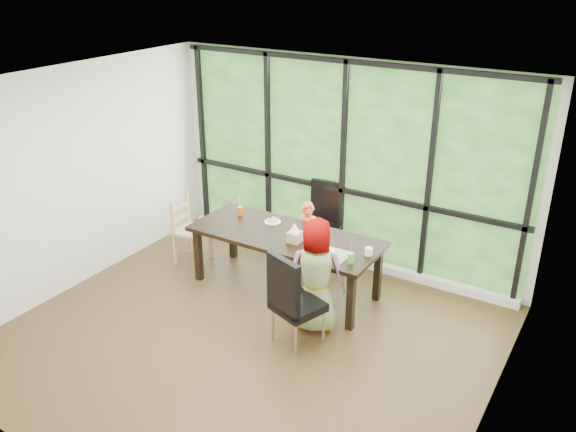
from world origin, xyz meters
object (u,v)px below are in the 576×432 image
object	(u,v)px
chair_window_leather	(322,224)
orange_cup	(240,211)
chair_interior_leather	(298,299)
white_mug	(369,252)
chair_end_beech	(192,231)
child_toddler	(308,237)
child_older	(314,275)
plate_near	(322,252)
tissue_box	(295,237)
green_cup	(351,258)
dining_table	(285,262)
plate_far	(273,222)

from	to	relation	value
chair_window_leather	orange_cup	world-z (taller)	chair_window_leather
chair_interior_leather	white_mug	xyz separation A→B (m)	(0.37, 0.92, 0.25)
chair_end_beech	child_toddler	xyz separation A→B (m)	(1.45, 0.57, 0.03)
child_older	child_toddler	bearing A→B (deg)	-78.19
child_older	plate_near	size ratio (longest dim) A/B	4.74
chair_end_beech	child_older	distance (m)	2.20
chair_end_beech	tissue_box	distance (m)	1.69
child_older	orange_cup	bearing A→B (deg)	-46.36
child_toddler	white_mug	size ratio (longest dim) A/B	10.73
plate_near	orange_cup	size ratio (longest dim) A/B	2.44
chair_end_beech	plate_near	xyz separation A→B (m)	(2.05, -0.17, 0.31)
child_older	green_cup	world-z (taller)	child_older
orange_cup	tissue_box	bearing A→B (deg)	-17.20
dining_table	chair_interior_leather	world-z (taller)	chair_interior_leather
plate_far	tissue_box	distance (m)	0.62
chair_interior_leather	plate_near	xyz separation A→B (m)	(-0.11, 0.71, 0.22)
plate_far	tissue_box	xyz separation A→B (m)	(0.52, -0.33, 0.06)
child_older	tissue_box	size ratio (longest dim) A/B	8.73
child_toddler	plate_far	xyz separation A→B (m)	(-0.32, -0.34, 0.28)
chair_end_beech	tissue_box	size ratio (longest dim) A/B	6.03
chair_window_leather	dining_table	bearing A→B (deg)	-98.70
plate_far	tissue_box	bearing A→B (deg)	-32.71
child_toddler	tissue_box	xyz separation A→B (m)	(0.20, -0.67, 0.33)
dining_table	chair_interior_leather	bearing A→B (deg)	-51.58
dining_table	child_toddler	xyz separation A→B (m)	(-0.00, 0.56, 0.11)
child_older	green_cup	bearing A→B (deg)	-157.45
chair_end_beech	tissue_box	world-z (taller)	chair_end_beech
chair_window_leather	chair_end_beech	distance (m)	1.73
chair_window_leather	plate_far	bearing A→B (deg)	-123.48
chair_end_beech	plate_near	distance (m)	2.08
child_toddler	chair_end_beech	bearing A→B (deg)	-175.85
white_mug	child_older	bearing A→B (deg)	-125.23
white_mug	tissue_box	distance (m)	0.89
dining_table	orange_cup	distance (m)	0.93
green_cup	tissue_box	bearing A→B (deg)	170.88
chair_interior_leather	plate_near	size ratio (longest dim) A/B	3.93
plate_near	green_cup	world-z (taller)	green_cup
child_toddler	chair_interior_leather	bearing A→B (deg)	-81.48
dining_table	green_cup	world-z (taller)	green_cup
dining_table	child_toddler	size ratio (longest dim) A/B	2.42
chair_interior_leather	plate_far	world-z (taller)	chair_interior_leather
green_cup	tissue_box	world-z (taller)	tissue_box
dining_table	green_cup	size ratio (longest dim) A/B	19.81
green_cup	orange_cup	bearing A→B (deg)	166.28
chair_interior_leather	orange_cup	distance (m)	1.88
dining_table	tissue_box	bearing A→B (deg)	-30.22
plate_near	tissue_box	size ratio (longest dim) A/B	1.84
child_older	tissue_box	bearing A→B (deg)	-60.36
dining_table	child_toddler	world-z (taller)	child_toddler
dining_table	plate_far	distance (m)	0.54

